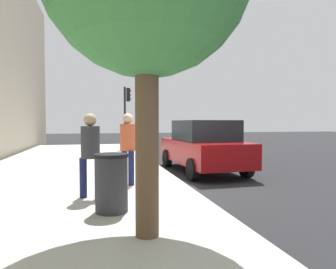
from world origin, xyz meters
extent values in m
plane|color=#232326|center=(0.00, 0.00, 0.00)|extent=(80.00, 80.00, 0.00)
cube|color=#B7B2A8|center=(0.00, 3.00, 0.07)|extent=(28.00, 6.00, 0.15)
cylinder|color=gray|center=(-0.01, 0.70, 0.72)|extent=(0.07, 0.07, 1.15)
cube|color=#383D42|center=(-0.11, 0.70, 1.43)|extent=(0.16, 0.11, 0.26)
cube|color=#383D42|center=(0.09, 0.70, 1.43)|extent=(0.16, 0.11, 0.26)
cube|color=#268C33|center=(-0.11, 0.64, 1.45)|extent=(0.10, 0.01, 0.10)
cube|color=#268C33|center=(0.09, 0.64, 1.45)|extent=(0.10, 0.01, 0.10)
cylinder|color=#191E4C|center=(-0.05, 1.49, 0.57)|extent=(0.15, 0.15, 0.84)
cylinder|color=#191E4C|center=(-0.42, 1.36, 0.57)|extent=(0.15, 0.15, 0.84)
cylinder|color=#D85933|center=(-0.23, 1.43, 1.33)|extent=(0.39, 0.39, 0.67)
sphere|color=beige|center=(-0.23, 1.43, 1.79)|extent=(0.26, 0.26, 0.26)
cylinder|color=#191E4C|center=(-1.40, 2.46, 0.56)|extent=(0.15, 0.15, 0.82)
cylinder|color=#191E4C|center=(-1.63, 2.16, 0.56)|extent=(0.15, 0.15, 0.82)
cylinder|color=#333338|center=(-1.51, 2.31, 1.30)|extent=(0.38, 0.38, 0.65)
sphere|color=tan|center=(-1.51, 2.31, 1.75)|extent=(0.26, 0.26, 0.26)
cube|color=maroon|center=(1.99, -1.35, 0.71)|extent=(4.46, 2.00, 0.76)
cube|color=black|center=(1.79, -1.36, 1.43)|extent=(2.26, 1.77, 0.68)
cylinder|color=black|center=(3.38, -0.42, 0.33)|extent=(0.67, 0.24, 0.66)
cylinder|color=black|center=(3.45, -2.17, 0.33)|extent=(0.67, 0.24, 0.66)
cylinder|color=black|center=(0.53, -0.53, 0.33)|extent=(0.67, 0.24, 0.66)
cylinder|color=black|center=(0.59, -2.28, 0.33)|extent=(0.67, 0.24, 0.66)
cylinder|color=brown|center=(-3.78, 1.51, 1.51)|extent=(0.32, 0.32, 2.72)
cylinder|color=black|center=(9.76, 0.61, 1.95)|extent=(0.12, 0.12, 3.60)
cube|color=black|center=(9.76, 0.41, 3.30)|extent=(0.24, 0.20, 0.76)
sphere|color=red|center=(9.76, 0.30, 3.54)|extent=(0.14, 0.14, 0.14)
sphere|color=orange|center=(9.76, 0.30, 3.30)|extent=(0.14, 0.14, 0.14)
sphere|color=green|center=(9.76, 0.30, 3.06)|extent=(0.14, 0.14, 0.14)
cylinder|color=#2D2D33|center=(-2.55, 1.94, 0.62)|extent=(0.56, 0.56, 0.95)
cylinder|color=black|center=(-2.55, 1.94, 1.13)|extent=(0.59, 0.59, 0.06)
camera|label=1|loc=(-7.81, 2.17, 1.70)|focal=32.22mm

